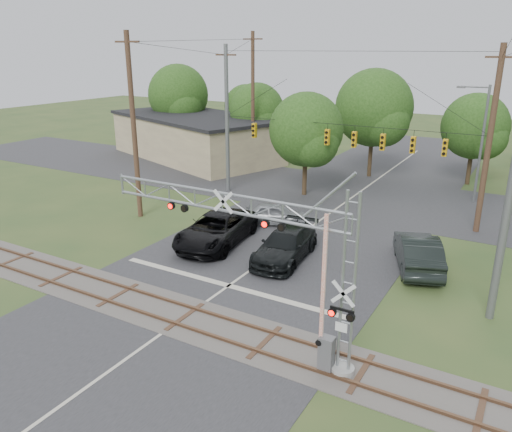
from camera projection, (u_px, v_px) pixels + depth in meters
The scene contains 14 objects.
ground at pixel (155, 339), 20.19m from camera, with size 160.00×160.00×0.00m, color #304921.
road_main at pixel (272, 255), 28.38m from camera, with size 14.00×90.00×0.02m, color #2A2A2D.
road_cross at pixel (355, 195), 39.85m from camera, with size 90.00×12.00×0.02m, color #2A2A2D.
railroad_track at pixel (185, 317), 21.82m from camera, with size 90.00×3.20×0.17m.
crossing_gantry at pixel (267, 248), 18.13m from camera, with size 10.68×0.88×6.89m.
traffic_signal_span at pixel (353, 133), 34.37m from camera, with size 19.34×0.36×11.50m.
pickup_black at pixel (216, 229), 29.76m from camera, with size 3.08×6.68×1.86m, color black.
car_dark at pixel (285, 245), 27.59m from camera, with size 2.36×5.80×1.68m, color black.
sedan_silver at pixel (276, 214), 33.21m from camera, with size 1.69×4.20×1.43m, color gray.
suv_dark at pixel (418, 252), 26.46m from camera, with size 1.98×5.68×1.87m, color black.
commercial_building at pixel (195, 136), 53.03m from camera, with size 21.46×15.75×4.51m.
streetlight at pixel (480, 138), 36.78m from camera, with size 2.33×0.24×8.72m.
utility_poles at pixel (388, 120), 34.92m from camera, with size 27.48×26.63×14.44m.
treeline at pixel (371, 116), 43.99m from camera, with size 51.75×27.84×9.60m.
Camera 1 is at (12.37, -13.09, 11.20)m, focal length 35.00 mm.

